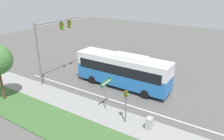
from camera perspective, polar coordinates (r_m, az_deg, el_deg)
The scene contains 8 objects.
ground_plane at distance 23.20m, azimuth 12.55°, elevation -6.29°, with size 80.00×80.00×0.00m, color #565451.
sidewalk at distance 18.26m, azimuth 5.46°, elevation -14.07°, with size 2.80×80.00×0.12m.
lane_divider_near at distance 20.27m, azimuth 8.89°, elevation -10.44°, with size 0.14×30.00×0.01m.
bus at distance 23.57m, azimuth 2.78°, elevation 0.21°, with size 2.58×10.53×3.74m.
signal_gantry at distance 25.48m, azimuth -15.42°, elevation 8.10°, with size 7.14×0.41×6.98m.
pedestrian_signal at distance 17.42m, azimuth 3.66°, elevation -8.28°, with size 0.28×0.34×2.94m.
street_sign at distance 19.23m, azimuth -1.62°, elevation -4.63°, with size 1.63×0.08×2.96m.
utility_cabinet at distance 17.65m, azimuth 9.70°, elevation -13.56°, with size 0.57×0.45×0.98m.
Camera 1 is at (-19.51, -6.46, 10.77)m, focal length 35.00 mm.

